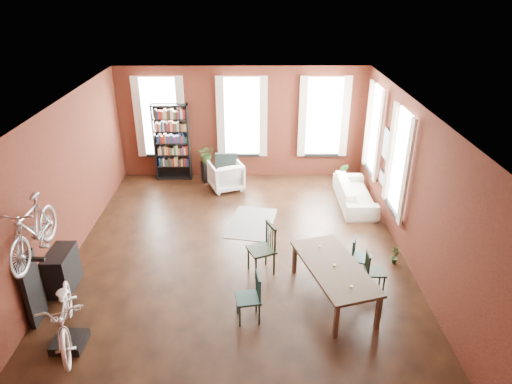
{
  "coord_description": "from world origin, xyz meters",
  "views": [
    {
      "loc": [
        0.32,
        -8.01,
        5.43
      ],
      "look_at": [
        0.37,
        0.6,
        1.3
      ],
      "focal_mm": 32.0,
      "sensor_mm": 36.0,
      "label": 1
    }
  ],
  "objects_px": {
    "dining_chair_b": "(261,250)",
    "plant_stand": "(207,172)",
    "dining_chair_a": "(248,298)",
    "console_table": "(63,270)",
    "dining_chair_d": "(361,258)",
    "bicycle_floor": "(61,291)",
    "white_armchair": "(226,174)",
    "dining_chair_c": "(375,271)",
    "cream_sofa": "(355,189)",
    "bike_trainer": "(70,342)",
    "dining_table": "(333,282)",
    "bookshelf": "(172,142)"
  },
  "relations": [
    {
      "from": "dining_chair_b",
      "to": "plant_stand",
      "type": "relative_size",
      "value": 1.78
    },
    {
      "from": "dining_chair_a",
      "to": "dining_chair_b",
      "type": "xyz_separation_m",
      "value": [
        0.25,
        1.39,
        0.07
      ]
    },
    {
      "from": "console_table",
      "to": "plant_stand",
      "type": "xyz_separation_m",
      "value": [
        2.27,
        4.95,
        -0.11
      ]
    },
    {
      "from": "dining_chair_d",
      "to": "bicycle_floor",
      "type": "xyz_separation_m",
      "value": [
        -5.05,
        -1.86,
        0.66
      ]
    },
    {
      "from": "white_armchair",
      "to": "plant_stand",
      "type": "distance_m",
      "value": 0.77
    },
    {
      "from": "dining_chair_c",
      "to": "cream_sofa",
      "type": "xyz_separation_m",
      "value": [
        0.35,
        3.57,
        0.01
      ]
    },
    {
      "from": "dining_chair_b",
      "to": "plant_stand",
      "type": "xyz_separation_m",
      "value": [
        -1.48,
        4.46,
        -0.23
      ]
    },
    {
      "from": "dining_chair_b",
      "to": "bike_trainer",
      "type": "xyz_separation_m",
      "value": [
        -3.12,
        -2.01,
        -0.45
      ]
    },
    {
      "from": "white_armchair",
      "to": "dining_chair_d",
      "type": "bearing_deg",
      "value": 104.25
    },
    {
      "from": "dining_table",
      "to": "console_table",
      "type": "height_order",
      "value": "console_table"
    },
    {
      "from": "dining_chair_c",
      "to": "dining_chair_a",
      "type": "bearing_deg",
      "value": 111.22
    },
    {
      "from": "dining_chair_a",
      "to": "bike_trainer",
      "type": "relative_size",
      "value": 1.8
    },
    {
      "from": "dining_chair_a",
      "to": "dining_chair_b",
      "type": "relative_size",
      "value": 0.86
    },
    {
      "from": "dining_chair_c",
      "to": "cream_sofa",
      "type": "height_order",
      "value": "cream_sofa"
    },
    {
      "from": "dining_table",
      "to": "dining_chair_a",
      "type": "relative_size",
      "value": 2.27
    },
    {
      "from": "cream_sofa",
      "to": "dining_chair_c",
      "type": "bearing_deg",
      "value": 174.35
    },
    {
      "from": "cream_sofa",
      "to": "bicycle_floor",
      "type": "relative_size",
      "value": 1.13
    },
    {
      "from": "dining_chair_c",
      "to": "bike_trainer",
      "type": "distance_m",
      "value": 5.45
    },
    {
      "from": "bookshelf",
      "to": "bicycle_floor",
      "type": "relative_size",
      "value": 1.19
    },
    {
      "from": "dining_chair_c",
      "to": "plant_stand",
      "type": "xyz_separation_m",
      "value": [
        -3.6,
        5.03,
        -0.11
      ]
    },
    {
      "from": "dining_chair_b",
      "to": "cream_sofa",
      "type": "distance_m",
      "value": 3.9
    },
    {
      "from": "white_armchair",
      "to": "cream_sofa",
      "type": "xyz_separation_m",
      "value": [
        3.4,
        -0.94,
        -0.03
      ]
    },
    {
      "from": "dining_chair_d",
      "to": "console_table",
      "type": "bearing_deg",
      "value": 113.03
    },
    {
      "from": "dining_chair_b",
      "to": "bookshelf",
      "type": "height_order",
      "value": "bookshelf"
    },
    {
      "from": "dining_chair_a",
      "to": "bookshelf",
      "type": "relative_size",
      "value": 0.41
    },
    {
      "from": "dining_chair_a",
      "to": "console_table",
      "type": "distance_m",
      "value": 3.62
    },
    {
      "from": "dining_table",
      "to": "dining_chair_d",
      "type": "distance_m",
      "value": 0.95
    },
    {
      "from": "dining_chair_b",
      "to": "dining_chair_d",
      "type": "relative_size",
      "value": 1.26
    },
    {
      "from": "dining_chair_d",
      "to": "bookshelf",
      "type": "height_order",
      "value": "bookshelf"
    },
    {
      "from": "bike_trainer",
      "to": "console_table",
      "type": "height_order",
      "value": "console_table"
    },
    {
      "from": "console_table",
      "to": "bicycle_floor",
      "type": "bearing_deg",
      "value": -66.28
    },
    {
      "from": "console_table",
      "to": "white_armchair",
      "type": "bearing_deg",
      "value": 57.46
    },
    {
      "from": "cream_sofa",
      "to": "bookshelf",
      "type": "bearing_deg",
      "value": 71.05
    },
    {
      "from": "console_table",
      "to": "dining_chair_b",
      "type": "bearing_deg",
      "value": 7.5
    },
    {
      "from": "dining_chair_b",
      "to": "dining_chair_d",
      "type": "height_order",
      "value": "dining_chair_b"
    },
    {
      "from": "dining_chair_d",
      "to": "console_table",
      "type": "distance_m",
      "value": 5.72
    },
    {
      "from": "bookshelf",
      "to": "white_armchair",
      "type": "bearing_deg",
      "value": -25.99
    },
    {
      "from": "dining_chair_d",
      "to": "dining_chair_b",
      "type": "bearing_deg",
      "value": 105.47
    },
    {
      "from": "dining_table",
      "to": "cream_sofa",
      "type": "relative_size",
      "value": 0.98
    },
    {
      "from": "bookshelf",
      "to": "console_table",
      "type": "relative_size",
      "value": 2.75
    },
    {
      "from": "dining_chair_a",
      "to": "plant_stand",
      "type": "relative_size",
      "value": 1.53
    },
    {
      "from": "dining_table",
      "to": "bookshelf",
      "type": "relative_size",
      "value": 0.92
    },
    {
      "from": "dining_chair_d",
      "to": "plant_stand",
      "type": "xyz_separation_m",
      "value": [
        -3.44,
        4.6,
        -0.12
      ]
    },
    {
      "from": "dining_chair_a",
      "to": "dining_chair_d",
      "type": "xyz_separation_m",
      "value": [
        2.21,
        1.26,
        -0.04
      ]
    },
    {
      "from": "dining_chair_a",
      "to": "bicycle_floor",
      "type": "relative_size",
      "value": 0.48
    },
    {
      "from": "bike_trainer",
      "to": "dining_chair_a",
      "type": "bearing_deg",
      "value": 12.18
    },
    {
      "from": "dining_chair_a",
      "to": "plant_stand",
      "type": "distance_m",
      "value": 5.98
    },
    {
      "from": "dining_chair_a",
      "to": "console_table",
      "type": "relative_size",
      "value": 1.12
    },
    {
      "from": "dining_chair_d",
      "to": "bicycle_floor",
      "type": "distance_m",
      "value": 5.42
    },
    {
      "from": "dining_chair_c",
      "to": "console_table",
      "type": "bearing_deg",
      "value": 91.33
    }
  ]
}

